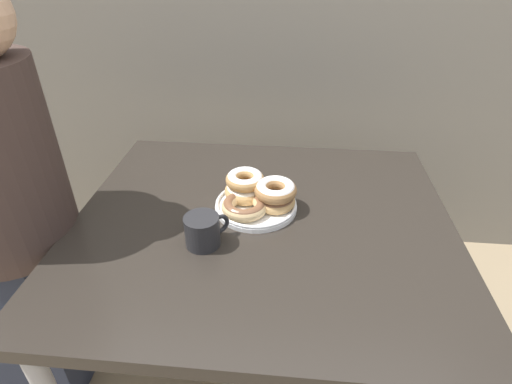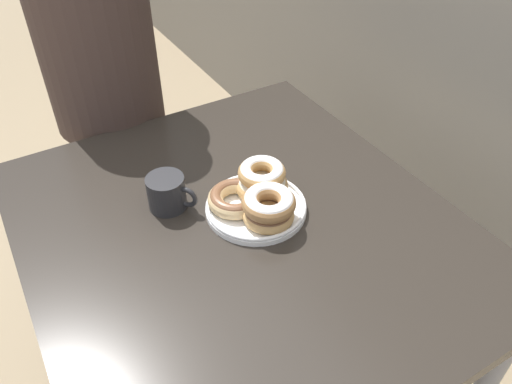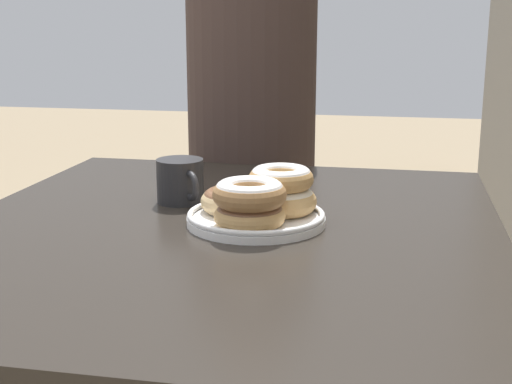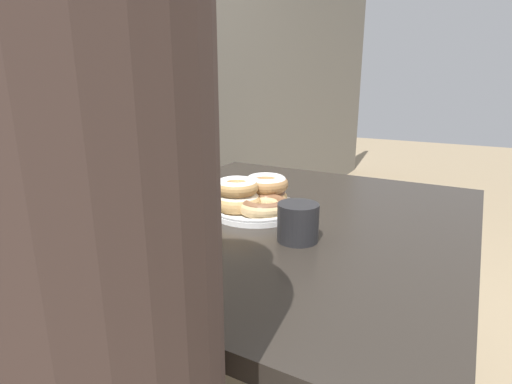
# 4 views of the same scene
# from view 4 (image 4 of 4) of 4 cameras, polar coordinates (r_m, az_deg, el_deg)

# --- Properties ---
(wall_back) EXTENTS (8.00, 0.05, 2.60)m
(wall_back) POSITION_cam_4_polar(r_m,az_deg,el_deg) (1.68, -27.83, 21.17)
(wall_back) COLOR slate
(wall_back) RESTS_ON ground_plane
(dining_table) EXTENTS (1.12, 0.99, 0.73)m
(dining_table) POSITION_cam_4_polar(r_m,az_deg,el_deg) (1.13, 3.11, -6.42)
(dining_table) COLOR #28231E
(dining_table) RESTS_ON ground_plane
(donut_plate) EXTENTS (0.27, 0.26, 0.10)m
(donut_plate) POSITION_cam_4_polar(r_m,az_deg,el_deg) (1.10, -0.24, -0.81)
(donut_plate) COLOR white
(donut_plate) RESTS_ON dining_table
(coffee_mug) EXTENTS (0.11, 0.11, 0.09)m
(coffee_mug) POSITION_cam_4_polar(r_m,az_deg,el_deg) (0.92, 5.96, -4.21)
(coffee_mug) COLOR #232326
(coffee_mug) RESTS_ON dining_table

